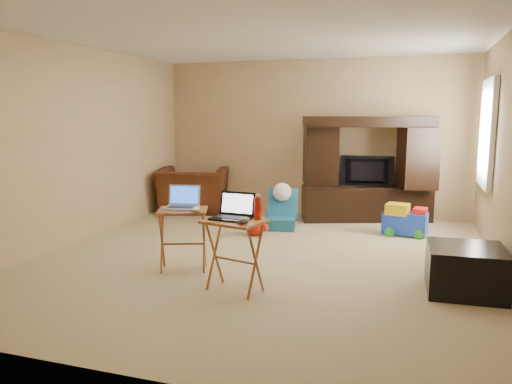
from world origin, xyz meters
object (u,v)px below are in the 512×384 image
(plush_toy, at_px, (256,221))
(mouse_left, at_px, (196,209))
(tray_table_right, at_px, (235,256))
(laptop_left, at_px, (181,198))
(recliner, at_px, (193,190))
(push_toy, at_px, (405,219))
(laptop_right, at_px, (231,207))
(ottoman, at_px, (466,270))
(mouse_right, at_px, (243,221))
(tray_table_left, at_px, (183,240))
(water_bottle, at_px, (258,209))
(entertainment_center, at_px, (367,169))
(television, at_px, (367,171))
(child_rocker, at_px, (280,209))

(plush_toy, relative_size, mouse_left, 3.11)
(tray_table_right, relative_size, laptop_left, 1.99)
(recliner, relative_size, mouse_left, 8.47)
(push_toy, distance_m, laptop_right, 3.15)
(plush_toy, bearing_deg, ottoman, -29.98)
(laptop_right, relative_size, mouse_right, 2.58)
(plush_toy, distance_m, tray_table_left, 1.69)
(mouse_right, distance_m, water_bottle, 0.23)
(laptop_right, bearing_deg, mouse_right, -35.07)
(entertainment_center, height_order, tray_table_left, entertainment_center)
(television, distance_m, mouse_left, 3.45)
(child_rocker, bearing_deg, recliner, 145.13)
(television, distance_m, plush_toy, 2.02)
(entertainment_center, relative_size, laptop_left, 5.71)
(tray_table_left, bearing_deg, mouse_left, -40.84)
(recliner, height_order, mouse_right, mouse_right)
(laptop_left, height_order, water_bottle, laptop_left)
(tray_table_left, relative_size, water_bottle, 3.13)
(child_rocker, relative_size, tray_table_right, 0.85)
(laptop_right, bearing_deg, entertainment_center, 80.46)
(entertainment_center, height_order, push_toy, entertainment_center)
(plush_toy, distance_m, tray_table_right, 2.14)
(plush_toy, height_order, water_bottle, water_bottle)
(ottoman, xyz_separation_m, laptop_left, (-2.82, -0.18, 0.56))
(television, relative_size, tray_table_left, 1.24)
(child_rocker, bearing_deg, television, 28.93)
(laptop_left, height_order, mouse_left, laptop_left)
(mouse_left, bearing_deg, water_bottle, -19.74)
(television, height_order, tray_table_left, television)
(push_toy, bearing_deg, child_rocker, -164.94)
(laptop_right, xyz_separation_m, water_bottle, (0.24, 0.06, -0.02))
(mouse_left, bearing_deg, recliner, 115.88)
(entertainment_center, distance_m, mouse_left, 3.49)
(water_bottle, bearing_deg, plush_toy, 108.64)
(child_rocker, bearing_deg, laptop_right, -95.88)
(push_toy, bearing_deg, water_bottle, -105.66)
(child_rocker, xyz_separation_m, mouse_left, (-0.27, -2.22, 0.39))
(push_toy, xyz_separation_m, tray_table_right, (-1.45, -2.74, 0.12))
(tray_table_right, bearing_deg, child_rocker, 110.05)
(entertainment_center, distance_m, television, 0.06)
(laptop_right, bearing_deg, tray_table_right, -22.16)
(television, xyz_separation_m, plush_toy, (-1.31, -1.43, -0.56))
(recliner, distance_m, child_rocker, 1.87)
(television, xyz_separation_m, child_rocker, (-1.11, -0.94, -0.48))
(mouse_right, bearing_deg, ottoman, 21.28)
(laptop_right, bearing_deg, television, 80.28)
(television, bearing_deg, laptop_left, 58.08)
(recliner, relative_size, water_bottle, 5.38)
(tray_table_right, xyz_separation_m, laptop_right, (-0.04, 0.02, 0.46))
(child_rocker, height_order, mouse_left, mouse_left)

